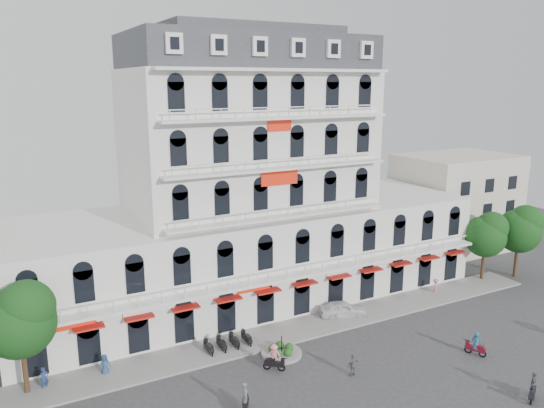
{
  "coord_description": "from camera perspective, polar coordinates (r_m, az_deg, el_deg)",
  "views": [
    {
      "loc": [
        -21.45,
        -27.07,
        20.88
      ],
      "look_at": [
        -1.72,
        10.0,
        11.2
      ],
      "focal_mm": 35.0,
      "sensor_mm": 36.0,
      "label": 1
    }
  ],
  "objects": [
    {
      "name": "ground",
      "position": [
        40.35,
        9.34,
        -18.37
      ],
      "size": [
        120.0,
        120.0,
        0.0
      ],
      "primitive_type": "plane",
      "color": "#38383A",
      "rests_on": "ground"
    },
    {
      "name": "pedestrian_far",
      "position": [
        41.72,
        -23.29,
        -16.87
      ],
      "size": [
        0.72,
        0.61,
        1.69
      ],
      "primitive_type": "imported",
      "rotation": [
        0.0,
        0.0,
        0.39
      ],
      "color": "navy",
      "rests_on": "ground"
    },
    {
      "name": "rider_northeast",
      "position": [
        41.35,
        26.28,
        -17.17
      ],
      "size": [
        1.52,
        1.07,
        2.11
      ],
      "rotation": [
        0.0,
        0.0,
        3.68
      ],
      "color": "black",
      "rests_on": "ground"
    },
    {
      "name": "parked_scooter_row",
      "position": [
        44.16,
        -4.74,
        -15.29
      ],
      "size": [
        4.4,
        1.8,
        1.1
      ],
      "primitive_type": null,
      "color": "black",
      "rests_on": "ground"
    },
    {
      "name": "pedestrian_left",
      "position": [
        42.1,
        -17.53,
        -16.17
      ],
      "size": [
        0.88,
        0.68,
        1.6
      ],
      "primitive_type": "imported",
      "rotation": [
        0.0,
        0.0,
        0.24
      ],
      "color": "navy",
      "rests_on": "ground"
    },
    {
      "name": "flank_building_east",
      "position": [
        71.3,
        19.08,
        0.21
      ],
      "size": [
        14.0,
        10.0,
        12.0
      ],
      "primitive_type": "cube",
      "color": "beige",
      "rests_on": "ground"
    },
    {
      "name": "sidewalk",
      "position": [
        46.83,
        2.5,
        -13.4
      ],
      "size": [
        53.0,
        4.0,
        0.16
      ],
      "primitive_type": "cube",
      "color": "gray",
      "rests_on": "ground"
    },
    {
      "name": "rider_west",
      "position": [
        36.15,
        -2.88,
        -20.31
      ],
      "size": [
        1.04,
        1.54,
        2.28
      ],
      "rotation": [
        0.0,
        0.0,
        1.06
      ],
      "color": "black",
      "rests_on": "ground"
    },
    {
      "name": "rider_center",
      "position": [
        40.67,
        0.23,
        -16.1
      ],
      "size": [
        1.39,
        1.22,
        2.12
      ],
      "rotation": [
        0.0,
        0.0,
        5.6
      ],
      "color": "black",
      "rests_on": "ground"
    },
    {
      "name": "tree_east_outer",
      "position": [
        63.12,
        25.11,
        -2.33
      ],
      "size": [
        4.65,
        4.65,
        8.05
      ],
      "color": "#382314",
      "rests_on": "ground"
    },
    {
      "name": "rider_east",
      "position": [
        45.61,
        21.09,
        -13.87
      ],
      "size": [
        0.97,
        1.58,
        1.96
      ],
      "rotation": [
        0.0,
        0.0,
        2.02
      ],
      "color": "maroon",
      "rests_on": "ground"
    },
    {
      "name": "pedestrian_right",
      "position": [
        56.54,
        17.17,
        -8.45
      ],
      "size": [
        1.11,
        0.78,
        1.57
      ],
      "primitive_type": "imported",
      "rotation": [
        0.0,
        0.0,
        3.35
      ],
      "color": "#D26F90",
      "rests_on": "ground"
    },
    {
      "name": "parked_car",
      "position": [
        49.58,
        7.6,
        -11.12
      ],
      "size": [
        4.62,
        3.03,
        1.46
      ],
      "primitive_type": "imported",
      "rotation": [
        0.0,
        0.0,
        1.24
      ],
      "color": "silver",
      "rests_on": "ground"
    },
    {
      "name": "pedestrian_mid",
      "position": [
        40.62,
        8.72,
        -16.73
      ],
      "size": [
        1.0,
        0.43,
        1.7
      ],
      "primitive_type": "imported",
      "rotation": [
        0.0,
        0.0,
        3.15
      ],
      "color": "slate",
      "rests_on": "ground"
    },
    {
      "name": "traffic_island",
      "position": [
        43.11,
        1.03,
        -15.6
      ],
      "size": [
        3.2,
        3.2,
        1.6
      ],
      "color": "gray",
      "rests_on": "ground"
    },
    {
      "name": "main_building",
      "position": [
        51.08,
        -2.51,
        0.62
      ],
      "size": [
        45.0,
        15.0,
        25.8
      ],
      "color": "silver",
      "rests_on": "ground"
    },
    {
      "name": "tree_west_inner",
      "position": [
        39.58,
        -25.5,
        -10.93
      ],
      "size": [
        4.76,
        4.76,
        8.25
      ],
      "color": "#382314",
      "rests_on": "ground"
    },
    {
      "name": "tree_east_inner",
      "position": [
        60.73,
        22.05,
        -2.95
      ],
      "size": [
        4.4,
        4.37,
        7.57
      ],
      "color": "#382314",
      "rests_on": "ground"
    }
  ]
}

